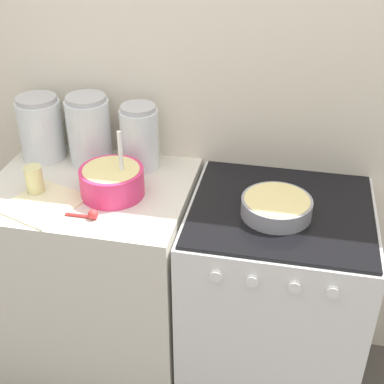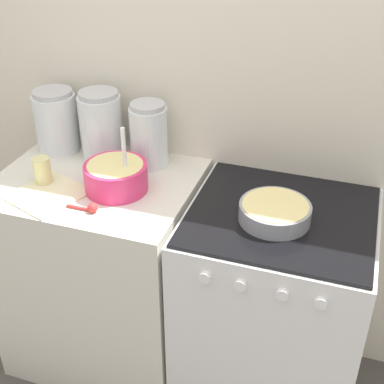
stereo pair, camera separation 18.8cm
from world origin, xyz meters
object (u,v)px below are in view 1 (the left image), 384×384
mixing_bowl (112,180)px  baking_pan (276,206)px  storage_jar_left (41,132)px  tin_can (34,180)px  stove (272,303)px  storage_jar_right (140,141)px  storage_jar_middle (90,134)px

mixing_bowl → baking_pan: (0.59, -0.01, -0.03)m
storage_jar_left → tin_can: bearing=-71.3°
stove → baking_pan: (-0.02, -0.04, 0.49)m
storage_jar_right → tin_can: (-0.32, -0.27, -0.06)m
stove → storage_jar_middle: bearing=165.9°
stove → baking_pan: size_ratio=3.71×
tin_can → storage_jar_left: bearing=108.7°
storage_jar_right → mixing_bowl: bearing=-99.9°
stove → storage_jar_middle: 0.99m
storage_jar_right → tin_can: storage_jar_right is taller
baking_pan → storage_jar_right: size_ratio=0.94×
stove → storage_jar_left: storage_jar_left is taller
mixing_bowl → storage_jar_left: size_ratio=0.99×
storage_jar_left → storage_jar_middle: (0.21, 0.00, 0.01)m
tin_can → storage_jar_middle: bearing=67.4°
tin_can → storage_jar_right: bearing=40.5°
stove → storage_jar_left: bearing=168.8°
mixing_bowl → stove: bearing=2.9°
storage_jar_middle → stove: bearing=-14.1°
storage_jar_middle → tin_can: storage_jar_middle is taller
storage_jar_right → tin_can: 0.43m
storage_jar_middle → storage_jar_right: bearing=0.0°
storage_jar_left → stove: bearing=-11.2°
mixing_bowl → baking_pan: size_ratio=1.05×
mixing_bowl → tin_can: bearing=-170.4°
stove → storage_jar_middle: size_ratio=3.23×
stove → storage_jar_left: (-0.99, 0.20, 0.56)m
baking_pan → storage_jar_middle: 0.80m
mixing_bowl → storage_jar_right: (0.04, 0.23, 0.05)m
baking_pan → storage_jar_right: 0.61m
storage_jar_left → storage_jar_middle: bearing=0.0°
stove → storage_jar_right: bearing=161.2°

